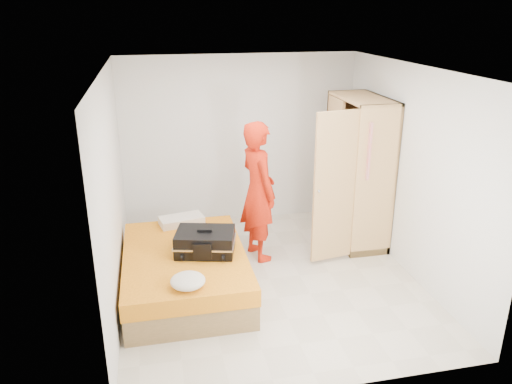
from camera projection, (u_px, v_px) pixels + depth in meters
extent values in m
plane|color=beige|center=(269.00, 279.00, 6.31)|extent=(4.00, 4.00, 0.00)
plane|color=white|center=(272.00, 69.00, 5.41)|extent=(4.00, 4.00, 0.00)
cube|color=white|center=(240.00, 140.00, 7.69)|extent=(3.60, 0.02, 2.60)
cube|color=white|center=(329.00, 261.00, 4.02)|extent=(3.60, 0.02, 2.60)
cube|color=white|center=(112.00, 193.00, 5.50)|extent=(0.02, 4.00, 2.60)
cube|color=white|center=(411.00, 172.00, 6.21)|extent=(0.02, 4.00, 2.60)
cube|color=olive|center=(186.00, 279.00, 6.02)|extent=(1.40, 2.00, 0.30)
cube|color=orange|center=(185.00, 260.00, 5.93)|extent=(1.42, 2.02, 0.20)
cube|color=#E5B470|center=(376.00, 170.00, 7.12)|extent=(0.04, 1.20, 2.10)
cube|color=#E5B470|center=(376.00, 184.00, 6.53)|extent=(0.58, 0.04, 2.10)
cube|color=#E5B470|center=(343.00, 160.00, 7.60)|extent=(0.58, 0.04, 2.10)
cube|color=#E5B470|center=(364.00, 98.00, 6.71)|extent=(0.58, 1.20, 0.04)
cube|color=#A48246|center=(353.00, 235.00, 7.41)|extent=(0.58, 1.20, 0.10)
cube|color=#E5B470|center=(333.00, 166.00, 7.29)|extent=(0.04, 0.59, 2.00)
cube|color=#E5B470|center=(334.00, 188.00, 6.39)|extent=(0.59, 0.13, 2.00)
cylinder|color=#B2B2B7|center=(363.00, 110.00, 6.76)|extent=(0.02, 1.10, 0.02)
imported|color=red|center=(258.00, 191.00, 6.59)|extent=(0.62, 0.78, 1.89)
cube|color=black|center=(205.00, 242.00, 5.87)|extent=(0.77, 0.63, 0.27)
cube|color=black|center=(205.00, 230.00, 5.82)|extent=(0.18, 0.09, 0.03)
ellipsoid|color=silver|center=(188.00, 281.00, 5.15)|extent=(0.37, 0.37, 0.14)
cube|color=silver|center=(182.00, 220.00, 6.67)|extent=(0.62, 0.40, 0.10)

